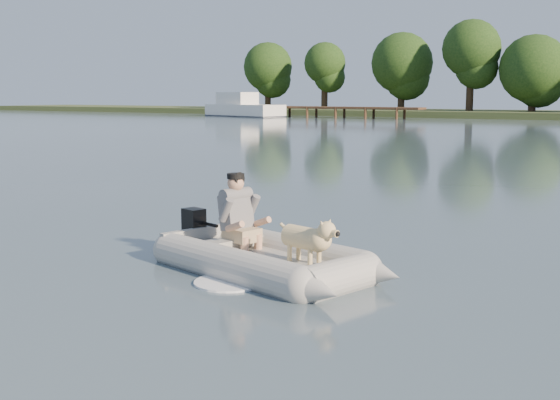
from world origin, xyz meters
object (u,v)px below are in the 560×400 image
Objects in this scene: man at (237,210)px; dog at (304,242)px; cabin_cruiser at (244,104)px; dinghy at (267,230)px; dock at (330,112)px.

man is 1.16× the size of dog.
dinghy is at bearing -41.02° from cabin_cruiser.
dog is (0.58, -0.10, -0.06)m from dinghy.
man is (25.71, -51.16, 0.19)m from dock.
man is at bearing 180.00° from dog.
dog is at bearing 4.57° from dinghy.
cabin_cruiser is at bearing 140.09° from dog.
cabin_cruiser reaches higher than man.
dinghy reaches higher than dock.
dock is at bearing 131.28° from man.
cabin_cruiser is at bearing 139.70° from dinghy.
dinghy is 0.49× the size of cabin_cruiser.
cabin_cruiser is at bearing 139.35° from man.
dinghy is 0.60m from dog.
cabin_cruiser is (-8.67, -1.60, 0.67)m from dock.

